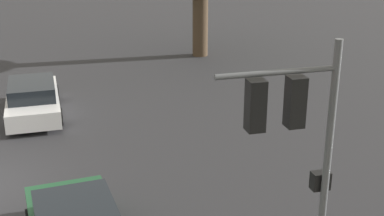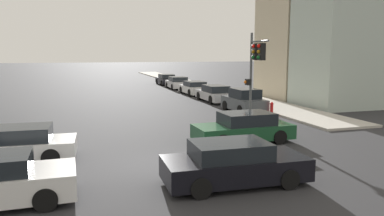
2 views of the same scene
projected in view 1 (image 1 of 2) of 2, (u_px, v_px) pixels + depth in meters
traffic_signal at (294, 129)px, 9.34m from camera, size 0.52×2.36×5.07m
crossing_car_1 at (33, 99)px, 19.43m from camera, size 4.39×2.09×1.32m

